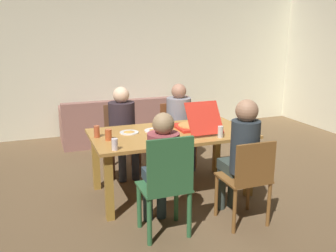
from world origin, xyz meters
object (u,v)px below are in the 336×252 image
object	(u,v)px
chair_0	(121,136)
chair_1	(167,184)
person_0	(123,123)
dining_table	(171,140)
pizza_box_0	(194,125)
drinking_glass_0	(108,135)
plate_1	(129,132)
drinking_glass_3	(220,132)
chair_3	(248,177)
person_3	(241,151)
couch	(125,124)
person_1	(161,162)
drinking_glass_2	(115,144)
plate_0	(154,130)
drinking_glass_1	(97,132)
person_2	(180,118)
chair_2	(176,131)

from	to	relation	value
chair_0	chair_1	size ratio (longest dim) A/B	0.92
person_0	dining_table	bearing A→B (deg)	-63.89
pizza_box_0	chair_1	bearing A→B (deg)	-126.50
chair_1	dining_table	bearing A→B (deg)	67.08
dining_table	drinking_glass_0	distance (m)	0.76
plate_1	drinking_glass_3	world-z (taller)	drinking_glass_3
dining_table	chair_3	xyz separation A→B (m)	(0.43, -0.98, -0.14)
person_3	plate_1	world-z (taller)	person_3
chair_1	couch	size ratio (longest dim) A/B	0.46
chair_3	plate_1	xyz separation A→B (m)	(-0.90, 1.12, 0.25)
person_1	drinking_glass_2	world-z (taller)	person_1
dining_table	person_3	bearing A→B (deg)	-62.44
person_0	drinking_glass_0	distance (m)	0.93
couch	chair_0	bearing A→B (deg)	-105.22
person_0	chair_0	bearing A→B (deg)	90.00
dining_table	person_3	size ratio (longest dim) A/B	1.45
plate_1	drinking_glass_0	size ratio (longest dim) A/B	1.83
plate_0	drinking_glass_1	world-z (taller)	drinking_glass_1
person_2	drinking_glass_0	distance (m)	1.45
chair_2	drinking_glass_3	xyz separation A→B (m)	(-0.00, -1.31, 0.33)
plate_0	drinking_glass_2	bearing A→B (deg)	-137.07
plate_1	drinking_glass_2	size ratio (longest dim) A/B	1.84
person_3	drinking_glass_0	bearing A→B (deg)	146.89
chair_3	drinking_glass_0	bearing A→B (deg)	142.01
person_2	pizza_box_0	world-z (taller)	person_2
chair_3	pizza_box_0	distance (m)	1.06
chair_0	person_0	distance (m)	0.26
chair_3	couch	distance (m)	3.36
chair_2	person_1	bearing A→B (deg)	-115.89
person_0	person_1	size ratio (longest dim) A/B	1.00
plate_0	person_0	bearing A→B (deg)	107.73
couch	dining_table	bearing A→B (deg)	-90.06
chair_1	plate_0	world-z (taller)	chair_1
chair_3	pizza_box_0	world-z (taller)	pizza_box_0
chair_2	drinking_glass_2	size ratio (longest dim) A/B	7.46
person_0	drinking_glass_1	xyz separation A→B (m)	(-0.46, -0.70, 0.11)
couch	drinking_glass_2	bearing A→B (deg)	-105.20
person_0	plate_0	xyz separation A→B (m)	(0.21, -0.67, 0.06)
drinking_glass_1	chair_2	bearing A→B (deg)	33.19
person_3	couch	xyz separation A→B (m)	(-0.43, 3.18, -0.45)
couch	drinking_glass_3	bearing A→B (deg)	-81.09
couch	chair_1	bearing A→B (deg)	-96.77
chair_0	person_1	size ratio (longest dim) A/B	0.77
chair_3	couch	xyz separation A→B (m)	(-0.43, 3.33, -0.23)
chair_0	couch	distance (m)	1.49
dining_table	chair_2	xyz separation A→B (m)	(0.43, 0.92, -0.16)
chair_2	person_2	xyz separation A→B (m)	(0.00, -0.13, 0.22)
dining_table	drinking_glass_0	xyz separation A→B (m)	(-0.74, -0.06, 0.16)
dining_table	chair_1	xyz separation A→B (m)	(-0.38, -0.91, -0.12)
person_0	pizza_box_0	xyz separation A→B (m)	(0.69, -0.75, 0.10)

